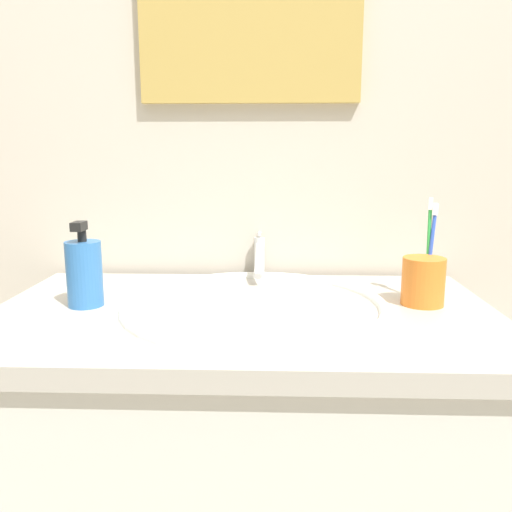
{
  "coord_description": "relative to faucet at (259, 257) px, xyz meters",
  "views": [
    {
      "loc": [
        0.05,
        -0.92,
        1.15
      ],
      "look_at": [
        0.02,
        0.05,
        0.96
      ],
      "focal_mm": 36.76,
      "sensor_mm": 36.0,
      "label": 1
    }
  ],
  "objects": [
    {
      "name": "toothbrush_cup",
      "position": [
        0.31,
        -0.21,
        -0.0
      ],
      "size": [
        0.08,
        0.08,
        0.09
      ],
      "primitive_type": "cylinder",
      "color": "orange",
      "rests_on": "vanity_counter"
    },
    {
      "name": "toothbrush_blue",
      "position": [
        0.34,
        -0.17,
        0.06
      ],
      "size": [
        0.03,
        0.05,
        0.18
      ],
      "color": "blue",
      "rests_on": "toothbrush_cup"
    },
    {
      "name": "sink_basin",
      "position": [
        -0.0,
        -0.23,
        -0.08
      ],
      "size": [
        0.5,
        0.5,
        0.09
      ],
      "color": "white",
      "rests_on": "vanity_counter"
    },
    {
      "name": "toothbrush_green",
      "position": [
        0.33,
        -0.17,
        0.07
      ],
      "size": [
        0.02,
        0.05,
        0.19
      ],
      "color": "green",
      "rests_on": "toothbrush_cup"
    },
    {
      "name": "tiled_wall_back",
      "position": [
        -0.02,
        0.06,
        0.28
      ],
      "size": [
        2.12,
        0.04,
        2.4
      ],
      "primitive_type": "cube",
      "color": "beige",
      "rests_on": "ground"
    },
    {
      "name": "soap_dispenser",
      "position": [
        -0.32,
        -0.24,
        0.02
      ],
      "size": [
        0.07,
        0.07,
        0.16
      ],
      "color": "#3372BF",
      "rests_on": "vanity_counter"
    },
    {
      "name": "faucet",
      "position": [
        0.0,
        0.0,
        0.0
      ],
      "size": [
        0.02,
        0.15,
        0.1
      ],
      "color": "silver",
      "rests_on": "sink_basin"
    }
  ]
}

